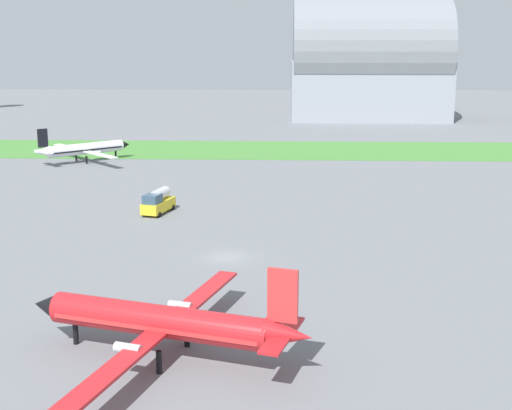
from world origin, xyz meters
name	(u,v)px	position (x,y,z in m)	size (l,w,h in m)	color
ground_plane	(227,257)	(0.00, 0.00, 0.00)	(600.00, 600.00, 0.00)	slate
grass_taxiway_strip	(256,150)	(0.00, 80.17, 0.04)	(360.00, 28.00, 0.08)	#478438
airplane_taxiing_turboprop	(84,149)	(-33.46, 62.38, 2.65)	(17.67, 18.64, 7.24)	white
airplane_foreground_turboprop	(164,321)	(-2.59, -24.93, 2.86)	(21.95, 25.42, 7.81)	red
fuel_truck_near_gate	(158,202)	(-11.15, 20.11, 1.58)	(3.98, 6.90, 3.29)	yellow
hangar_distant	(368,64)	(32.26, 149.90, 16.90)	(47.92, 32.85, 37.35)	#9399A3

